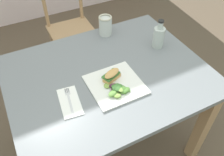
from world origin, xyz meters
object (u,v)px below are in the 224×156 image
mason_jar_iced_tea (105,26)px  fork_on_napkin (69,99)px  chair_wooden_far (71,29)px  bottle_cold_brew (158,38)px  dining_table (108,88)px  sandwich_half_front (112,75)px  plate_lunch (115,85)px

mason_jar_iced_tea → fork_on_napkin: bearing=-133.5°
chair_wooden_far → bottle_cold_brew: 1.01m
chair_wooden_far → fork_on_napkin: bearing=-108.5°
dining_table → bottle_cold_brew: bottle_cold_brew is taller
fork_on_napkin → chair_wooden_far: bearing=71.5°
chair_wooden_far → sandwich_half_front: (-0.10, -1.04, 0.33)m
dining_table → fork_on_napkin: bearing=-161.7°
fork_on_napkin → plate_lunch: bearing=-3.8°
plate_lunch → chair_wooden_far: bearing=84.9°
plate_lunch → sandwich_half_front: bearing=90.2°
dining_table → fork_on_napkin: size_ratio=6.16×
chair_wooden_far → plate_lunch: bearing=-95.1°
sandwich_half_front → fork_on_napkin: size_ratio=0.62×
bottle_cold_brew → mason_jar_iced_tea: 0.37m
plate_lunch → mason_jar_iced_tea: bearing=70.2°
dining_table → mason_jar_iced_tea: bearing=66.0°
chair_wooden_far → mason_jar_iced_tea: 0.71m
plate_lunch → bottle_cold_brew: size_ratio=1.48×
sandwich_half_front → bottle_cold_brew: bottle_cold_brew is taller
dining_table → mason_jar_iced_tea: size_ratio=8.54×
dining_table → chair_wooden_far: (0.09, 0.98, -0.16)m
chair_wooden_far → bottle_cold_brew: bottle_cold_brew is taller
fork_on_napkin → mason_jar_iced_tea: mason_jar_iced_tea is taller
plate_lunch → fork_on_napkin: plate_lunch is taller
dining_table → sandwich_half_front: (-0.01, -0.06, 0.17)m
dining_table → mason_jar_iced_tea: 0.44m
sandwich_half_front → fork_on_napkin: (-0.26, -0.03, -0.03)m
sandwich_half_front → mason_jar_iced_tea: size_ratio=0.86×
plate_lunch → fork_on_napkin: size_ratio=1.53×
bottle_cold_brew → mason_jar_iced_tea: size_ratio=1.43×
fork_on_napkin → mason_jar_iced_tea: bearing=46.5°
fork_on_napkin → sandwich_half_front: bearing=5.7°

